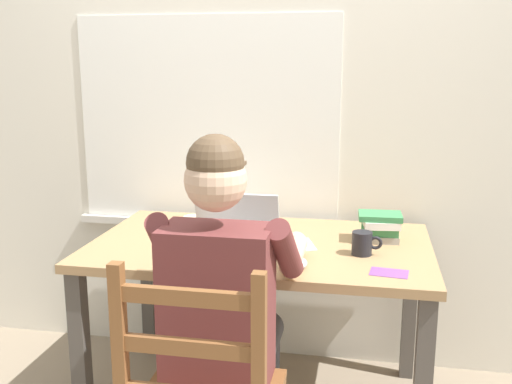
{
  "coord_description": "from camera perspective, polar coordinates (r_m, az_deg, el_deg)",
  "views": [
    {
      "loc": [
        0.42,
        -2.26,
        1.44
      ],
      "look_at": [
        -0.01,
        -0.05,
        0.95
      ],
      "focal_mm": 41.53,
      "sensor_mm": 36.0,
      "label": 1
    }
  ],
  "objects": [
    {
      "name": "computer_mouse",
      "position": [
        2.12,
        4.15,
        -6.89
      ],
      "size": [
        0.06,
        0.1,
        0.03
      ],
      "primitive_type": "ellipsoid",
      "color": "#ADAFB2",
      "rests_on": "desk"
    },
    {
      "name": "back_wall",
      "position": [
        2.79,
        2.14,
        9.38
      ],
      "size": [
        6.0,
        0.08,
        2.6
      ],
      "color": "silver",
      "rests_on": "ground"
    },
    {
      "name": "coffee_mug_white",
      "position": [
        2.49,
        -5.94,
        -3.33
      ],
      "size": [
        0.12,
        0.09,
        0.09
      ],
      "color": "beige",
      "rests_on": "desk"
    },
    {
      "name": "laptop",
      "position": [
        2.24,
        -2.31,
        -4.79
      ],
      "size": [
        0.33,
        0.3,
        0.23
      ],
      "color": "#ADAFB2",
      "rests_on": "desk"
    },
    {
      "name": "paper_pile_back_corner",
      "position": [
        2.4,
        -4.54,
        -4.89
      ],
      "size": [
        0.23,
        0.22,
        0.01
      ],
      "primitive_type": "cube",
      "rotation": [
        0.0,
        0.0,
        0.16
      ],
      "color": "silver",
      "rests_on": "desk"
    },
    {
      "name": "seated_person",
      "position": [
        1.99,
        -2.96,
        -10.19
      ],
      "size": [
        0.5,
        0.6,
        1.24
      ],
      "color": "brown",
      "rests_on": "ground"
    },
    {
      "name": "book_stack_main",
      "position": [
        2.47,
        11.88,
        -3.23
      ],
      "size": [
        0.18,
        0.15,
        0.12
      ],
      "color": "gray",
      "rests_on": "desk"
    },
    {
      "name": "landscape_photo_print",
      "position": [
        2.12,
        12.7,
        -7.6
      ],
      "size": [
        0.14,
        0.1,
        0.0
      ],
      "primitive_type": "cube",
      "rotation": [
        0.0,
        0.0,
        -0.12
      ],
      "color": "#7A4293",
      "rests_on": "desk"
    },
    {
      "name": "paper_pile_near_laptop",
      "position": [
        2.37,
        2.99,
        -5.12
      ],
      "size": [
        0.25,
        0.22,
        0.0
      ],
      "primitive_type": "cube",
      "rotation": [
        0.0,
        0.0,
        0.31
      ],
      "color": "silver",
      "rests_on": "desk"
    },
    {
      "name": "desk",
      "position": [
        2.44,
        0.42,
        -6.92
      ],
      "size": [
        1.36,
        0.82,
        0.73
      ],
      "color": "#9E7A51",
      "rests_on": "ground"
    },
    {
      "name": "coffee_mug_dark",
      "position": [
        2.28,
        10.24,
        -4.88
      ],
      "size": [
        0.11,
        0.08,
        0.09
      ],
      "color": "black",
      "rests_on": "desk"
    },
    {
      "name": "paper_pile_side",
      "position": [
        2.73,
        -3.56,
        -2.65
      ],
      "size": [
        0.22,
        0.23,
        0.02
      ],
      "primitive_type": "cube",
      "rotation": [
        0.0,
        0.0,
        -0.24
      ],
      "color": "white",
      "rests_on": "desk"
    }
  ]
}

